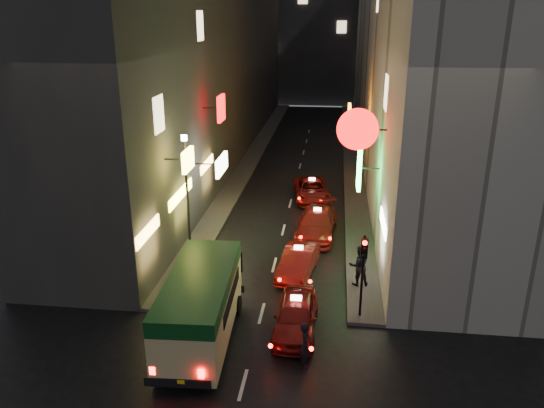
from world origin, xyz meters
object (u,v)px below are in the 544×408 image
at_px(pedestrian_crossing, 306,342).
at_px(traffic_light, 364,260).
at_px(minibus, 200,300).
at_px(lamp_post, 187,190).
at_px(taxi_near, 296,313).

height_order(pedestrian_crossing, traffic_light, traffic_light).
distance_m(minibus, lamp_post, 7.31).
xyz_separation_m(minibus, lamp_post, (-2.24, 6.67, 1.99)).
xyz_separation_m(traffic_light, lamp_post, (-8.20, 4.53, 1.04)).
distance_m(pedestrian_crossing, traffic_light, 4.16).
relative_size(taxi_near, traffic_light, 1.44).
xyz_separation_m(taxi_near, traffic_light, (2.51, 1.08, 1.89)).
xyz_separation_m(taxi_near, lamp_post, (-5.69, 5.61, 2.92)).
distance_m(taxi_near, traffic_light, 3.32).
bearing_deg(taxi_near, pedestrian_crossing, -76.78).
xyz_separation_m(pedestrian_crossing, traffic_light, (2.00, 3.23, 1.70)).
relative_size(minibus, taxi_near, 1.29).
relative_size(pedestrian_crossing, lamp_post, 0.32).
relative_size(taxi_near, pedestrian_crossing, 2.57).
xyz_separation_m(pedestrian_crossing, lamp_post, (-6.20, 7.75, 2.74)).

